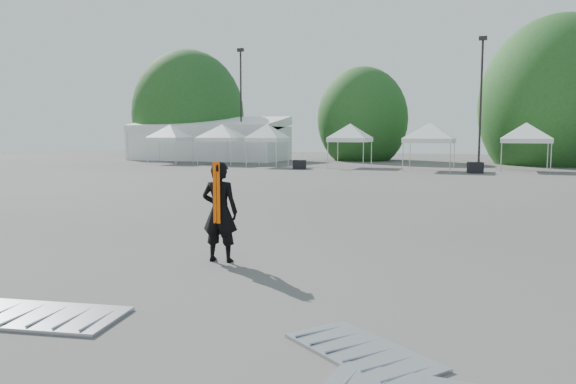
% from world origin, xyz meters
% --- Properties ---
extents(ground, '(120.00, 120.00, 0.00)m').
position_xyz_m(ground, '(0.00, 0.00, 0.00)').
color(ground, '#474442').
rests_on(ground, ground).
extents(marquee, '(15.00, 6.25, 4.23)m').
position_xyz_m(marquee, '(-22.00, 35.00, 1.97)').
color(marquee, white).
rests_on(marquee, ground).
extents(light_pole_west, '(0.60, 0.25, 10.30)m').
position_xyz_m(light_pole_west, '(-18.00, 34.00, 5.77)').
color(light_pole_west, black).
rests_on(light_pole_west, ground).
extents(light_pole_east, '(0.60, 0.25, 9.80)m').
position_xyz_m(light_pole_east, '(3.00, 32.00, 5.52)').
color(light_pole_east, black).
rests_on(light_pole_east, ground).
extents(tree_far_w, '(4.80, 4.80, 7.30)m').
position_xyz_m(tree_far_w, '(-26.00, 38.00, 4.54)').
color(tree_far_w, '#382314').
rests_on(tree_far_w, ground).
extents(tree_mid_w, '(4.16, 4.16, 6.33)m').
position_xyz_m(tree_mid_w, '(-8.00, 40.00, 3.93)').
color(tree_mid_w, '#382314').
rests_on(tree_mid_w, ground).
extents(tree_mid_e, '(5.12, 5.12, 7.79)m').
position_xyz_m(tree_mid_e, '(9.00, 39.00, 4.84)').
color(tree_mid_e, '#382314').
rests_on(tree_mid_e, ground).
extents(tent_a, '(4.21, 4.21, 3.88)m').
position_xyz_m(tent_a, '(-22.05, 28.40, 3.06)').
color(tent_a, silver).
rests_on(tent_a, ground).
extents(tent_b, '(4.58, 4.58, 3.88)m').
position_xyz_m(tent_b, '(-17.19, 28.69, 3.06)').
color(tent_b, silver).
rests_on(tent_b, ground).
extents(tent_c, '(3.83, 3.83, 3.88)m').
position_xyz_m(tent_c, '(-12.51, 27.29, 3.06)').
color(tent_c, silver).
rests_on(tent_c, ground).
extents(tent_d, '(4.15, 4.15, 3.88)m').
position_xyz_m(tent_d, '(-6.29, 28.90, 3.06)').
color(tent_d, silver).
rests_on(tent_d, ground).
extents(tent_e, '(4.69, 4.69, 3.88)m').
position_xyz_m(tent_e, '(-0.11, 27.00, 3.06)').
color(tent_e, silver).
rests_on(tent_e, ground).
extents(tent_f, '(4.60, 4.60, 3.88)m').
position_xyz_m(tent_f, '(6.14, 28.85, 3.06)').
color(tent_f, silver).
rests_on(tent_f, ground).
extents(man, '(0.79, 0.57, 2.04)m').
position_xyz_m(man, '(-0.57, -3.17, 1.02)').
color(man, black).
rests_on(man, ground).
extents(barrier_left, '(2.53, 1.58, 0.07)m').
position_xyz_m(barrier_left, '(-1.32, -7.23, 0.04)').
color(barrier_left, '#A2A5AA').
rests_on(barrier_left, ground).
extents(barrier_mid, '(2.10, 1.88, 0.06)m').
position_xyz_m(barrier_mid, '(3.26, -6.85, 0.03)').
color(barrier_mid, '#A2A5AA').
rests_on(barrier_mid, ground).
extents(crate_west, '(0.91, 0.74, 0.66)m').
position_xyz_m(crate_west, '(-9.06, 25.14, 0.33)').
color(crate_west, black).
rests_on(crate_west, ground).
extents(crate_mid, '(1.09, 0.94, 0.72)m').
position_xyz_m(crate_mid, '(3.06, 25.30, 0.36)').
color(crate_mid, black).
rests_on(crate_mid, ground).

